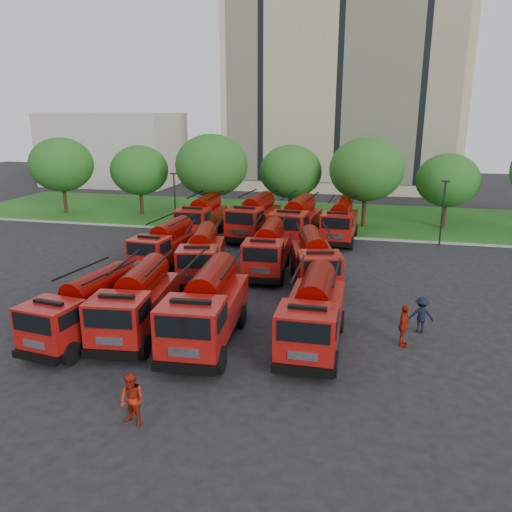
{
  "coord_description": "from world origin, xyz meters",
  "views": [
    {
      "loc": [
        6.56,
        -22.91,
        10.08
      ],
      "look_at": [
        0.06,
        5.01,
        1.8
      ],
      "focal_mm": 35.0,
      "sensor_mm": 36.0,
      "label": 1
    }
  ],
  "objects_px": {
    "fire_truck_3": "(313,313)",
    "firefighter_4": "(95,308)",
    "fire_truck_6": "(268,249)",
    "fire_truck_8": "(202,217)",
    "firefighter_0": "(184,352)",
    "fire_truck_2": "(207,307)",
    "fire_truck_7": "(315,260)",
    "fire_truck_9": "(254,217)",
    "fire_truck_1": "(137,302)",
    "firefighter_1": "(134,425)",
    "firefighter_3": "(420,332)",
    "firefighter_5": "(331,284)",
    "fire_truck_10": "(296,221)",
    "fire_truck_5": "(202,255)",
    "firefighter_2": "(402,346)",
    "fire_truck_0": "(85,308)",
    "fire_truck_11": "(340,222)",
    "fire_truck_4": "(166,245)"
  },
  "relations": [
    {
      "from": "fire_truck_6",
      "to": "fire_truck_10",
      "type": "relative_size",
      "value": 0.88
    },
    {
      "from": "fire_truck_2",
      "to": "fire_truck_7",
      "type": "relative_size",
      "value": 1.05
    },
    {
      "from": "fire_truck_3",
      "to": "firefighter_0",
      "type": "bearing_deg",
      "value": -160.89
    },
    {
      "from": "fire_truck_11",
      "to": "fire_truck_0",
      "type": "bearing_deg",
      "value": -113.62
    },
    {
      "from": "firefighter_3",
      "to": "firefighter_5",
      "type": "xyz_separation_m",
      "value": [
        -4.72,
        6.03,
        0.0
      ]
    },
    {
      "from": "firefighter_5",
      "to": "fire_truck_3",
      "type": "bearing_deg",
      "value": 119.75
    },
    {
      "from": "fire_truck_1",
      "to": "fire_truck_10",
      "type": "distance_m",
      "value": 18.94
    },
    {
      "from": "fire_truck_4",
      "to": "firefighter_0",
      "type": "height_order",
      "value": "fire_truck_4"
    },
    {
      "from": "fire_truck_9",
      "to": "fire_truck_2",
      "type": "bearing_deg",
      "value": -78.09
    },
    {
      "from": "fire_truck_8",
      "to": "firefighter_2",
      "type": "distance_m",
      "value": 23.45
    },
    {
      "from": "fire_truck_3",
      "to": "firefighter_4",
      "type": "xyz_separation_m",
      "value": [
        -11.91,
        1.82,
        -1.58
      ]
    },
    {
      "from": "fire_truck_9",
      "to": "firefighter_5",
      "type": "relative_size",
      "value": 4.5
    },
    {
      "from": "fire_truck_5",
      "to": "firefighter_5",
      "type": "distance_m",
      "value": 8.16
    },
    {
      "from": "fire_truck_1",
      "to": "firefighter_2",
      "type": "bearing_deg",
      "value": -0.13
    },
    {
      "from": "fire_truck_6",
      "to": "firefighter_4",
      "type": "xyz_separation_m",
      "value": [
        -7.79,
        -8.15,
        -1.58
      ]
    },
    {
      "from": "fire_truck_8",
      "to": "firefighter_0",
      "type": "xyz_separation_m",
      "value": [
        6.12,
        -20.33,
        -1.65
      ]
    },
    {
      "from": "fire_truck_7",
      "to": "fire_truck_10",
      "type": "height_order",
      "value": "fire_truck_10"
    },
    {
      "from": "firefighter_2",
      "to": "firefighter_3",
      "type": "distance_m",
      "value": 1.94
    },
    {
      "from": "fire_truck_7",
      "to": "firefighter_2",
      "type": "height_order",
      "value": "fire_truck_7"
    },
    {
      "from": "fire_truck_2",
      "to": "fire_truck_6",
      "type": "height_order",
      "value": "fire_truck_2"
    },
    {
      "from": "fire_truck_11",
      "to": "firefighter_2",
      "type": "relative_size",
      "value": 3.63
    },
    {
      "from": "fire_truck_3",
      "to": "fire_truck_6",
      "type": "distance_m",
      "value": 10.78
    },
    {
      "from": "fire_truck_9",
      "to": "firefighter_4",
      "type": "bearing_deg",
      "value": -100.65
    },
    {
      "from": "fire_truck_2",
      "to": "fire_truck_6",
      "type": "bearing_deg",
      "value": 82.93
    },
    {
      "from": "firefighter_4",
      "to": "fire_truck_5",
      "type": "bearing_deg",
      "value": -71.02
    },
    {
      "from": "fire_truck_0",
      "to": "fire_truck_9",
      "type": "bearing_deg",
      "value": 89.29
    },
    {
      "from": "firefighter_1",
      "to": "firefighter_5",
      "type": "relative_size",
      "value": 1.1
    },
    {
      "from": "fire_truck_2",
      "to": "fire_truck_8",
      "type": "height_order",
      "value": "fire_truck_2"
    },
    {
      "from": "fire_truck_2",
      "to": "fire_truck_9",
      "type": "height_order",
      "value": "fire_truck_9"
    },
    {
      "from": "fire_truck_7",
      "to": "firefighter_3",
      "type": "distance_m",
      "value": 8.13
    },
    {
      "from": "firefighter_3",
      "to": "firefighter_1",
      "type": "bearing_deg",
      "value": 40.91
    },
    {
      "from": "fire_truck_3",
      "to": "firefighter_2",
      "type": "bearing_deg",
      "value": 12.15
    },
    {
      "from": "fire_truck_2",
      "to": "fire_truck_9",
      "type": "bearing_deg",
      "value": 93.15
    },
    {
      "from": "fire_truck_5",
      "to": "fire_truck_10",
      "type": "bearing_deg",
      "value": 54.05
    },
    {
      "from": "fire_truck_7",
      "to": "firefighter_5",
      "type": "relative_size",
      "value": 4.17
    },
    {
      "from": "fire_truck_11",
      "to": "fire_truck_2",
      "type": "bearing_deg",
      "value": -100.65
    },
    {
      "from": "fire_truck_2",
      "to": "fire_truck_5",
      "type": "bearing_deg",
      "value": 106.39
    },
    {
      "from": "fire_truck_10",
      "to": "firefighter_1",
      "type": "distance_m",
      "value": 25.22
    },
    {
      "from": "fire_truck_0",
      "to": "firefighter_3",
      "type": "distance_m",
      "value": 15.7
    },
    {
      "from": "firefighter_2",
      "to": "firefighter_3",
      "type": "bearing_deg",
      "value": -16.73
    },
    {
      "from": "fire_truck_8",
      "to": "firefighter_3",
      "type": "bearing_deg",
      "value": -45.08
    },
    {
      "from": "fire_truck_9",
      "to": "firefighter_4",
      "type": "xyz_separation_m",
      "value": [
        -4.74,
        -17.22,
        -1.73
      ]
    },
    {
      "from": "fire_truck_3",
      "to": "firefighter_0",
      "type": "xyz_separation_m",
      "value": [
        -5.38,
        -1.89,
        -1.58
      ]
    },
    {
      "from": "fire_truck_6",
      "to": "fire_truck_3",
      "type": "bearing_deg",
      "value": -71.56
    },
    {
      "from": "fire_truck_6",
      "to": "firefighter_3",
      "type": "xyz_separation_m",
      "value": [
        8.94,
        -7.37,
        -1.58
      ]
    },
    {
      "from": "fire_truck_11",
      "to": "fire_truck_10",
      "type": "bearing_deg",
      "value": -151.68
    },
    {
      "from": "fire_truck_5",
      "to": "fire_truck_10",
      "type": "height_order",
      "value": "fire_truck_10"
    },
    {
      "from": "fire_truck_10",
      "to": "firefighter_3",
      "type": "xyz_separation_m",
      "value": [
        8.28,
        -15.22,
        -1.79
      ]
    },
    {
      "from": "fire_truck_0",
      "to": "firefighter_2",
      "type": "height_order",
      "value": "fire_truck_0"
    },
    {
      "from": "fire_truck_1",
      "to": "firefighter_1",
      "type": "xyz_separation_m",
      "value": [
        3.09,
        -6.76,
        -1.56
      ]
    }
  ]
}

